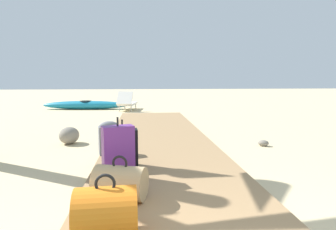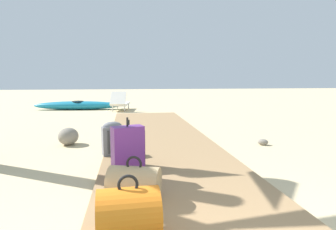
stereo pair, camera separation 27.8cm
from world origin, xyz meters
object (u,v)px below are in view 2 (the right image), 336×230
(duffel_bag_tan, at_px, (134,183))
(suitcase_black, at_px, (129,149))
(kayak, at_px, (78,105))
(duffel_bag_orange, at_px, (128,213))
(suitcase_purple, at_px, (128,154))
(lounge_chair, at_px, (120,103))
(backpack_grey, at_px, (113,137))

(duffel_bag_tan, height_order, suitcase_black, suitcase_black)
(suitcase_black, bearing_deg, kayak, 103.79)
(kayak, bearing_deg, duffel_bag_tan, -77.49)
(duffel_bag_tan, bearing_deg, kayak, 102.51)
(duffel_bag_orange, relative_size, suitcase_purple, 0.66)
(duffel_bag_tan, bearing_deg, lounge_chair, 92.34)
(suitcase_purple, distance_m, lounge_chair, 8.48)
(suitcase_purple, xyz_separation_m, kayak, (-2.08, 9.05, -0.23))
(duffel_bag_orange, distance_m, lounge_chair, 9.75)
(suitcase_black, relative_size, suitcase_purple, 0.87)
(backpack_grey, height_order, kayak, backpack_grey)
(duffel_bag_tan, relative_size, duffel_bag_orange, 1.16)
(duffel_bag_tan, xyz_separation_m, suitcase_black, (-0.04, 1.10, 0.09))
(suitcase_purple, relative_size, kayak, 0.21)
(suitcase_purple, height_order, lounge_chair, suitcase_purple)
(duffel_bag_tan, distance_m, duffel_bag_orange, 0.70)
(duffel_bag_tan, height_order, kayak, duffel_bag_tan)
(duffel_bag_orange, height_order, kayak, duffel_bag_orange)
(backpack_grey, distance_m, suitcase_purple, 1.27)
(kayak, bearing_deg, suitcase_black, -76.21)
(duffel_bag_tan, relative_size, suitcase_black, 0.88)
(duffel_bag_orange, bearing_deg, kayak, 101.37)
(duffel_bag_orange, bearing_deg, suitcase_black, 89.50)
(duffel_bag_orange, xyz_separation_m, suitcase_purple, (-0.00, 1.28, 0.14))
(backpack_grey, bearing_deg, suitcase_purple, -78.77)
(suitcase_purple, bearing_deg, duffel_bag_tan, -83.99)
(duffel_bag_orange, height_order, backpack_grey, backpack_grey)
(suitcase_black, xyz_separation_m, duffel_bag_orange, (-0.02, -1.80, -0.07))
(duffel_bag_tan, height_order, suitcase_purple, suitcase_purple)
(suitcase_purple, bearing_deg, lounge_chair, 92.08)
(suitcase_purple, bearing_deg, kayak, 102.92)
(suitcase_black, bearing_deg, backpack_grey, 110.01)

